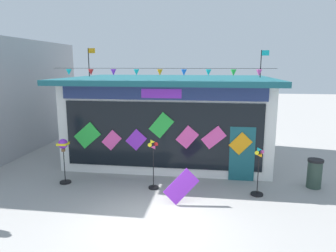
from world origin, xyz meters
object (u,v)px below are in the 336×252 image
(kite_shop_building, at_px, (171,117))
(wind_spinner_center_left, at_px, (258,173))
(wind_spinner_far_left, at_px, (63,151))
(display_kite_on_ground, at_px, (181,186))
(wind_spinner_left, at_px, (153,163))
(trash_bin, at_px, (315,173))

(kite_shop_building, height_order, wind_spinner_center_left, kite_shop_building)
(kite_shop_building, xyz_separation_m, wind_spinner_center_left, (3.34, -4.04, -1.09))
(wind_spinner_far_left, bearing_deg, display_kite_on_ground, -14.12)
(wind_spinner_left, distance_m, trash_bin, 5.54)
(wind_spinner_far_left, xyz_separation_m, wind_spinner_left, (3.22, -0.07, -0.28))
(wind_spinner_left, height_order, trash_bin, wind_spinner_left)
(wind_spinner_far_left, xyz_separation_m, wind_spinner_center_left, (6.66, -0.14, -0.45))
(wind_spinner_left, xyz_separation_m, display_kite_on_ground, (1.05, -1.01, -0.38))
(display_kite_on_ground, bearing_deg, wind_spinner_center_left, 21.44)
(trash_bin, bearing_deg, kite_shop_building, 150.07)
(wind_spinner_far_left, relative_size, wind_spinner_center_left, 1.01)
(wind_spinner_left, xyz_separation_m, wind_spinner_center_left, (3.44, -0.08, -0.18))
(kite_shop_building, bearing_deg, display_kite_on_ground, -79.08)
(kite_shop_building, relative_size, wind_spinner_far_left, 5.28)
(kite_shop_building, bearing_deg, trash_bin, -29.93)
(trash_bin, height_order, display_kite_on_ground, display_kite_on_ground)
(wind_spinner_far_left, bearing_deg, trash_bin, 5.31)
(kite_shop_building, distance_m, trash_bin, 6.33)
(wind_spinner_left, relative_size, display_kite_on_ground, 1.69)
(kite_shop_building, bearing_deg, wind_spinner_center_left, -50.38)
(wind_spinner_center_left, bearing_deg, wind_spinner_far_left, 178.79)
(wind_spinner_far_left, height_order, display_kite_on_ground, wind_spinner_far_left)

